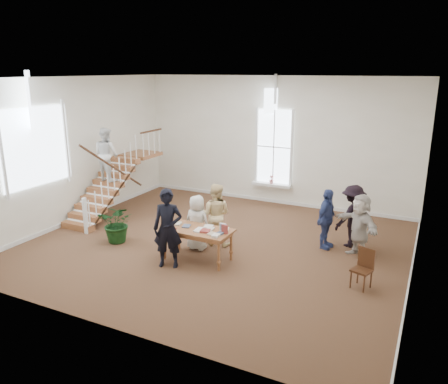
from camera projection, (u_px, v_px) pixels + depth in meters
The scene contains 12 objects.
ground at pixel (217, 244), 12.14m from camera, with size 10.00×10.00×0.00m, color #49301C.
room_shell at pixel (272, 192), 15.83m from camera, with size 10.49×10.00×10.00m.
staircase at pixel (109, 167), 14.19m from camera, with size 1.10×4.10×2.92m.
library_table at pixel (198, 232), 10.99m from camera, with size 1.77×0.90×0.89m.
police_officer at pixel (168, 228), 10.56m from camera, with size 0.72×0.47×1.97m, color black.
elderly_woman at pixel (197, 222), 11.67m from camera, with size 0.73×0.48×1.50m, color beige.
person_yellow at pixel (216, 214), 11.94m from camera, with size 0.85×0.66×1.74m, color beige.
woman_cluster_a at pixel (326, 219), 11.71m from camera, with size 0.97×0.40×1.65m, color navy.
woman_cluster_b at pixel (352, 216), 11.84m from camera, with size 1.11×0.64×1.73m, color black.
woman_cluster_c at pixel (360, 226), 11.15m from camera, with size 1.56×0.50×1.68m, color beige.
floor_plant at pixel (118, 223), 12.19m from camera, with size 1.00×0.87×1.11m, color black.
side_chair at pixel (364, 266), 9.66m from camera, with size 0.50×0.50×0.91m.
Camera 1 is at (5.14, -10.05, 4.71)m, focal length 35.00 mm.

